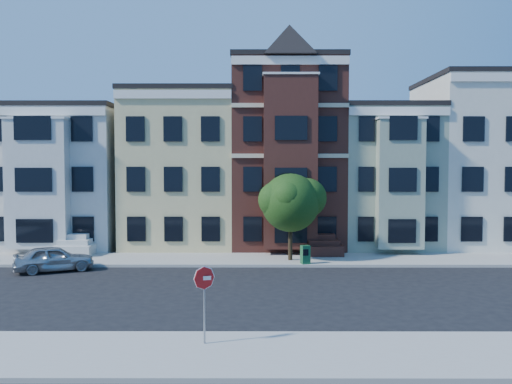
{
  "coord_description": "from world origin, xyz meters",
  "views": [
    {
      "loc": [
        -1.93,
        -24.15,
        5.62
      ],
      "look_at": [
        -2.01,
        2.91,
        4.2
      ],
      "focal_mm": 40.0,
      "sensor_mm": 36.0,
      "label": 1
    }
  ],
  "objects_px": {
    "newspaper_box": "(305,255)",
    "parked_car": "(54,258)",
    "street_tree": "(290,207)",
    "stop_sign": "(204,300)"
  },
  "relations": [
    {
      "from": "newspaper_box",
      "to": "parked_car",
      "type": "bearing_deg",
      "value": 168.04
    },
    {
      "from": "street_tree",
      "to": "parked_car",
      "type": "bearing_deg",
      "value": -167.91
    },
    {
      "from": "street_tree",
      "to": "stop_sign",
      "type": "distance_m",
      "value": 15.2
    },
    {
      "from": "parked_car",
      "to": "stop_sign",
      "type": "xyz_separation_m",
      "value": [
        8.87,
        -12.08,
        0.81
      ]
    },
    {
      "from": "stop_sign",
      "to": "parked_car",
      "type": "bearing_deg",
      "value": 113.11
    },
    {
      "from": "stop_sign",
      "to": "newspaper_box",
      "type": "bearing_deg",
      "value": 59.66
    },
    {
      "from": "newspaper_box",
      "to": "stop_sign",
      "type": "height_order",
      "value": "stop_sign"
    },
    {
      "from": "parked_car",
      "to": "stop_sign",
      "type": "height_order",
      "value": "stop_sign"
    },
    {
      "from": "street_tree",
      "to": "parked_car",
      "type": "xyz_separation_m",
      "value": [
        -12.3,
        -2.64,
        -2.47
      ]
    },
    {
      "from": "street_tree",
      "to": "stop_sign",
      "type": "height_order",
      "value": "street_tree"
    }
  ]
}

